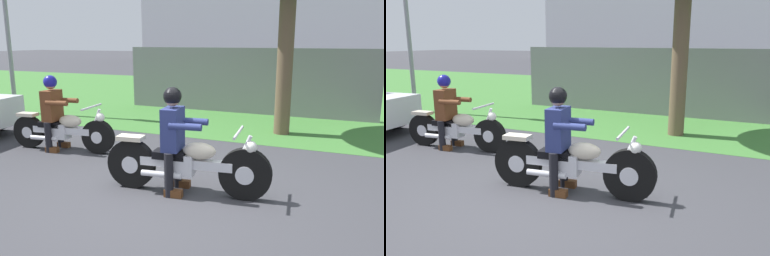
% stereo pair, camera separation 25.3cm
% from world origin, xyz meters
% --- Properties ---
extents(ground, '(120.00, 120.00, 0.00)m').
position_xyz_m(ground, '(0.00, 0.00, 0.00)').
color(ground, '#38383D').
extents(grass_verge, '(60.00, 12.00, 0.01)m').
position_xyz_m(grass_verge, '(0.00, 9.11, 0.00)').
color(grass_verge, '#3D7533').
rests_on(grass_verge, ground).
extents(motorcycle_lead, '(2.24, 0.66, 0.90)m').
position_xyz_m(motorcycle_lead, '(0.17, 0.35, 0.41)').
color(motorcycle_lead, black).
rests_on(motorcycle_lead, ground).
extents(rider_lead, '(0.59, 0.50, 1.42)m').
position_xyz_m(rider_lead, '(0.01, 0.33, 0.83)').
color(rider_lead, black).
rests_on(rider_lead, ground).
extents(motorcycle_follow, '(2.07, 0.66, 0.86)m').
position_xyz_m(motorcycle_follow, '(-2.75, 1.34, 0.38)').
color(motorcycle_follow, black).
rests_on(motorcycle_follow, ground).
extents(rider_follow, '(0.59, 0.50, 1.39)m').
position_xyz_m(rider_follow, '(-2.92, 1.32, 0.81)').
color(rider_follow, black).
rests_on(rider_follow, ground).
extents(fence_segment, '(7.00, 0.06, 1.80)m').
position_xyz_m(fence_segment, '(-0.72, 6.28, 0.90)').
color(fence_segment, slate).
rests_on(fence_segment, ground).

